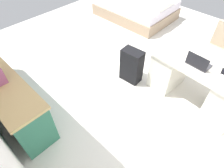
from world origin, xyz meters
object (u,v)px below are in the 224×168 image
at_px(suitcase_black, 132,66).
at_px(computer_mouse, 183,55).
at_px(desk, 196,82).
at_px(laptop, 198,63).
at_px(office_chair, 216,54).
at_px(credenza, 7,97).
at_px(cell_phone_near_laptop, 224,71).
at_px(bed, 136,8).

distance_m(suitcase_black, computer_mouse, 0.87).
bearing_deg(desk, laptop, 56.49).
distance_m(office_chair, credenza, 3.48).
relative_size(suitcase_black, computer_mouse, 6.22).
bearing_deg(cell_phone_near_laptop, desk, 0.85).
xyz_separation_m(suitcase_black, computer_mouse, (-0.69, -0.30, 0.43)).
bearing_deg(computer_mouse, laptop, 170.98).
distance_m(desk, computer_mouse, 0.48).
bearing_deg(suitcase_black, credenza, 61.46).
height_order(office_chair, bed, office_chair).
bearing_deg(desk, bed, -33.26).
bearing_deg(suitcase_black, office_chair, -133.41).
relative_size(bed, laptop, 5.97).
height_order(desk, laptop, laptop).
bearing_deg(computer_mouse, cell_phone_near_laptop, -168.56).
bearing_deg(desk, office_chair, -85.74).
bearing_deg(credenza, cell_phone_near_laptop, -133.18).
distance_m(bed, computer_mouse, 2.81).
bearing_deg(laptop, suitcase_black, 14.53).
bearing_deg(desk, credenza, 50.02).
bearing_deg(office_chair, cell_phone_near_laptop, 112.39).
bearing_deg(cell_phone_near_laptop, office_chair, -77.90).
relative_size(credenza, suitcase_black, 2.90).
bearing_deg(computer_mouse, credenza, 58.31).
bearing_deg(office_chair, computer_mouse, 74.04).
height_order(office_chair, cell_phone_near_laptop, office_chair).
height_order(computer_mouse, cell_phone_near_laptop, computer_mouse).
xyz_separation_m(bed, computer_mouse, (-2.20, 1.68, 0.49)).
height_order(desk, office_chair, office_chair).
relative_size(bed, computer_mouse, 19.26).
bearing_deg(laptop, bed, -35.22).
relative_size(bed, cell_phone_near_laptop, 14.16).
distance_m(desk, cell_phone_near_laptop, 0.44).
distance_m(computer_mouse, cell_phone_near_laptop, 0.58).
bearing_deg(laptop, desk, -123.51).
xyz_separation_m(bed, cell_phone_near_laptop, (-2.78, 1.60, 0.48)).
bearing_deg(suitcase_black, laptop, -170.24).
height_order(desk, suitcase_black, desk).
height_order(credenza, cell_phone_near_laptop, cell_phone_near_laptop).
relative_size(credenza, laptop, 5.58).
relative_size(desk, cell_phone_near_laptop, 10.86).
bearing_deg(office_chair, suitcase_black, 51.37).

